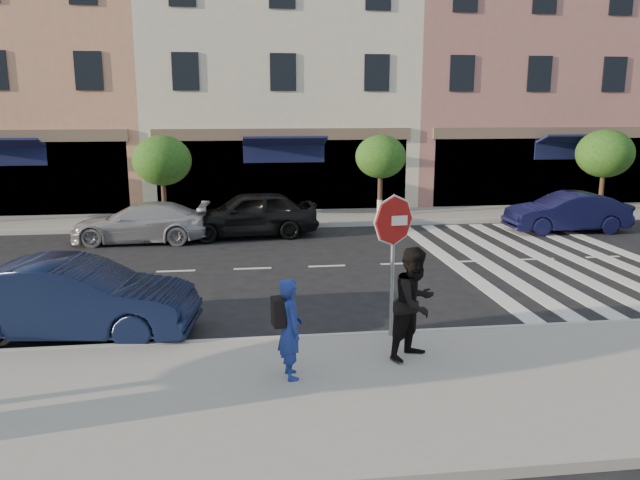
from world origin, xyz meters
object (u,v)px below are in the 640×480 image
at_px(car_far_mid, 249,214).
at_px(car_far_right, 567,212).
at_px(photographer, 290,328).
at_px(walker, 415,303).
at_px(car_near_mid, 73,299).
at_px(car_far_left, 141,223).
at_px(stop_sign, 393,235).

height_order(car_far_mid, car_far_right, car_far_mid).
distance_m(photographer, walker, 2.16).
height_order(car_near_mid, car_far_mid, car_far_mid).
distance_m(photographer, car_far_mid, 11.40).
relative_size(car_far_mid, car_far_right, 1.09).
xyz_separation_m(walker, car_far_right, (8.31, 10.28, -0.41)).
xyz_separation_m(car_far_left, car_far_right, (14.23, -0.22, 0.05)).
relative_size(car_near_mid, car_far_mid, 1.01).
height_order(car_far_left, car_far_mid, car_far_mid).
bearing_deg(car_near_mid, photographer, -116.62).
height_order(stop_sign, car_far_right, stop_sign).
bearing_deg(car_far_right, photographer, -43.12).
bearing_deg(walker, car_far_right, 12.81).
bearing_deg(car_far_left, car_far_mid, 98.75).
bearing_deg(stop_sign, walker, -88.50).
height_order(walker, car_far_left, walker).
distance_m(stop_sign, car_far_mid, 10.22).
bearing_deg(car_far_mid, car_far_left, -89.38).
xyz_separation_m(photographer, car_far_left, (-3.83, 11.01, -0.31)).
height_order(walker, car_far_mid, walker).
bearing_deg(stop_sign, car_far_right, 41.68).
bearing_deg(car_far_right, car_near_mid, -59.28).
xyz_separation_m(car_far_left, car_far_mid, (3.43, 0.38, 0.14)).
distance_m(walker, car_far_mid, 11.16).
height_order(car_far_left, car_far_right, car_far_right).
xyz_separation_m(photographer, walker, (2.09, 0.51, 0.15)).
bearing_deg(photographer, car_far_left, 10.67).
bearing_deg(photographer, car_far_mid, -6.50).
bearing_deg(walker, car_far_mid, 64.67).
xyz_separation_m(stop_sign, photographer, (-1.96, -1.52, -1.09)).
relative_size(photographer, car_far_mid, 0.35).
bearing_deg(walker, stop_sign, 59.26).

